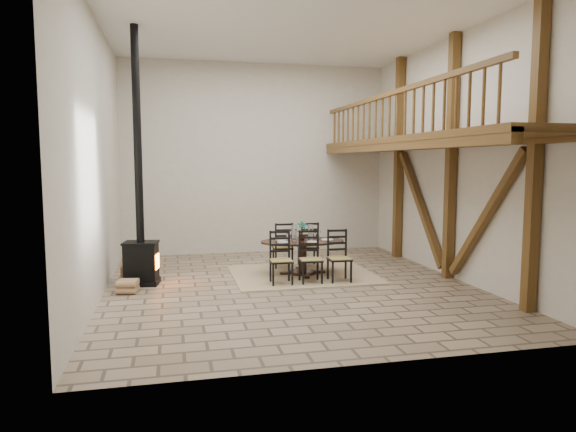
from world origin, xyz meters
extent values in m
plane|color=gray|center=(0.00, 0.00, 0.00)|extent=(8.00, 8.00, 0.00)
cube|color=beige|center=(0.00, 4.00, 2.50)|extent=(7.00, 0.02, 5.00)
cube|color=beige|center=(0.00, -4.00, 2.50)|extent=(7.00, 0.02, 5.00)
cube|color=beige|center=(-3.50, 0.00, 2.50)|extent=(0.02, 8.00, 5.00)
cube|color=beige|center=(3.50, 0.00, 2.50)|extent=(0.02, 8.00, 5.00)
cube|color=white|center=(0.00, 0.00, 5.00)|extent=(7.00, 8.00, 0.02)
cube|color=brown|center=(3.38, -2.50, 2.50)|extent=(0.18, 0.18, 5.00)
cube|color=brown|center=(3.38, 0.00, 2.50)|extent=(0.18, 0.18, 5.00)
cube|color=brown|center=(3.38, 2.50, 2.50)|extent=(0.18, 0.18, 5.00)
cube|color=brown|center=(3.38, -1.25, 1.40)|extent=(0.14, 2.16, 2.54)
cube|color=brown|center=(3.38, 1.25, 1.40)|extent=(0.14, 2.16, 2.54)
cube|color=brown|center=(3.38, 0.00, 2.80)|extent=(0.20, 7.80, 0.20)
cube|color=brown|center=(2.70, 0.00, 2.85)|extent=(1.60, 7.80, 0.12)
cube|color=brown|center=(2.00, 0.00, 2.75)|extent=(0.18, 7.80, 0.22)
cube|color=brown|center=(2.00, 0.00, 3.75)|extent=(0.09, 7.60, 0.09)
cube|color=brown|center=(2.00, 0.00, 3.33)|extent=(0.06, 7.60, 0.86)
cube|color=tan|center=(0.48, 0.95, 0.01)|extent=(3.00, 2.50, 0.02)
ellipsoid|color=black|center=(0.48, 0.95, 0.72)|extent=(1.86, 1.18, 0.04)
cylinder|color=black|center=(0.48, 0.95, 0.35)|extent=(0.18, 0.18, 0.66)
cylinder|color=black|center=(0.48, 0.95, 0.05)|extent=(0.56, 0.56, 0.06)
cube|color=tan|center=(-0.15, 0.19, 0.48)|extent=(0.46, 0.44, 0.04)
cube|color=black|center=(-0.15, 0.19, 0.23)|extent=(0.44, 0.44, 0.46)
cube|color=black|center=(-0.14, 0.37, 0.75)|extent=(0.38, 0.06, 0.60)
cube|color=tan|center=(0.44, 0.16, 0.48)|extent=(0.46, 0.44, 0.04)
cube|color=black|center=(0.44, 0.16, 0.23)|extent=(0.44, 0.44, 0.46)
cube|color=black|center=(0.45, 0.35, 0.75)|extent=(0.38, 0.06, 0.60)
cube|color=tan|center=(1.04, 0.13, 0.48)|extent=(0.46, 0.44, 0.04)
cube|color=black|center=(1.04, 0.13, 0.23)|extent=(0.44, 0.44, 0.46)
cube|color=black|center=(1.05, 0.32, 0.75)|extent=(0.38, 0.06, 0.60)
cube|color=tan|center=(0.22, 1.76, 0.48)|extent=(0.46, 0.44, 0.04)
cube|color=black|center=(0.22, 1.76, 0.23)|extent=(0.44, 0.44, 0.46)
cube|color=black|center=(0.21, 1.57, 0.75)|extent=(0.38, 0.06, 0.60)
cube|color=tan|center=(0.82, 1.73, 0.48)|extent=(0.46, 0.44, 0.04)
cube|color=black|center=(0.82, 1.73, 0.23)|extent=(0.44, 0.44, 0.46)
cube|color=black|center=(0.81, 1.54, 0.75)|extent=(0.38, 0.06, 0.60)
cube|color=white|center=(0.48, 0.95, 0.75)|extent=(1.42, 0.76, 0.01)
cube|color=white|center=(0.48, 0.95, 0.83)|extent=(0.91, 0.34, 0.18)
cylinder|color=white|center=(0.30, 0.96, 0.91)|extent=(0.12, 0.12, 0.34)
cylinder|color=white|center=(0.66, 0.94, 0.91)|extent=(0.12, 0.12, 0.34)
cylinder|color=silver|center=(0.30, 0.96, 0.82)|extent=(0.06, 0.06, 0.16)
cylinder|color=silver|center=(0.66, 0.94, 0.82)|extent=(0.06, 0.06, 0.16)
imported|color=#4C723F|center=(0.48, 1.00, 0.95)|extent=(0.23, 0.16, 0.42)
cube|color=black|center=(-2.85, 0.79, 0.05)|extent=(0.74, 0.61, 0.10)
cube|color=black|center=(-2.85, 0.79, 0.46)|extent=(0.68, 0.55, 0.71)
cube|color=#FF590C|center=(-2.54, 0.74, 0.46)|extent=(0.07, 0.29, 0.29)
cube|color=black|center=(-2.85, 0.79, 0.84)|extent=(0.73, 0.60, 0.04)
cylinder|color=black|center=(-2.85, 0.79, 2.93)|extent=(0.15, 0.15, 4.14)
cylinder|color=brown|center=(-3.01, 0.92, 0.17)|extent=(0.52, 0.52, 0.34)
cube|color=tan|center=(-3.01, 0.92, 0.38)|extent=(0.28, 0.28, 0.10)
cube|color=tan|center=(-3.07, 0.16, 0.12)|extent=(0.42, 0.43, 0.25)
camera|label=1|loc=(-2.23, -9.57, 2.41)|focal=32.00mm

